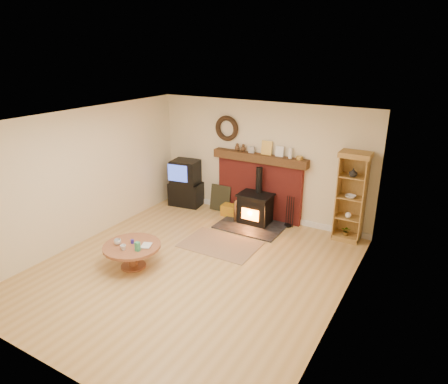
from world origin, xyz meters
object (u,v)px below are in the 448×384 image
Objects in this scene: curio_cabinet at (351,197)px; coffee_table at (132,249)px; tv_unit at (186,184)px; wood_stove at (255,210)px.

curio_cabinet reaches higher than coffee_table.
tv_unit is 0.62× the size of curio_cabinet.
curio_cabinet is (1.94, 0.28, 0.58)m from wood_stove.
wood_stove is 1.98m from tv_unit.
curio_cabinet is at bearing 8.28° from wood_stove.
tv_unit reaches higher than coffee_table.
tv_unit is (-1.96, 0.20, 0.21)m from wood_stove.
coffee_table is (0.92, -2.93, -0.19)m from tv_unit.
curio_cabinet reaches higher than tv_unit.
curio_cabinet is at bearing 1.24° from tv_unit.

